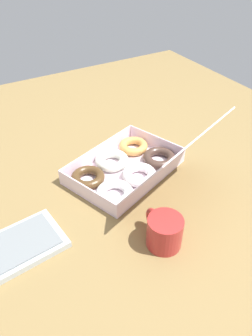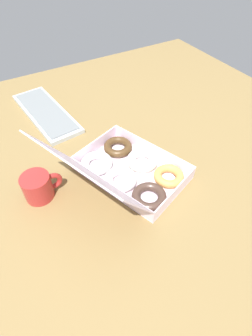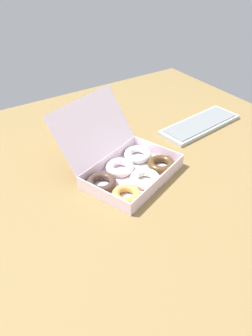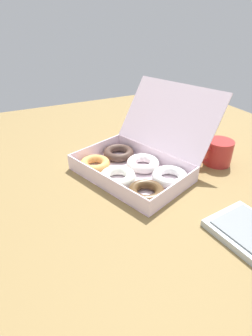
# 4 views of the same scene
# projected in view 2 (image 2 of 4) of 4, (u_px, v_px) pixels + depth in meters

# --- Properties ---
(ground_plane) EXTENTS (1.80, 1.80, 0.02)m
(ground_plane) POSITION_uv_depth(u_px,v_px,m) (136.00, 167.00, 0.98)
(ground_plane) COLOR olive
(donut_box) EXTENTS (0.47, 0.48, 0.26)m
(donut_box) POSITION_uv_depth(u_px,v_px,m) (128.00, 170.00, 0.91)
(donut_box) COLOR white
(donut_box) RESTS_ON ground_plane
(keyboard) EXTENTS (0.45, 0.20, 0.02)m
(keyboard) POSITION_uv_depth(u_px,v_px,m) (46.00, 113.00, 1.18)
(keyboard) COLOR #B2BCBF
(keyboard) RESTS_ON ground_plane
(coffee_mug) EXTENTS (0.09, 0.13, 0.09)m
(coffee_mug) POSITION_uv_depth(u_px,v_px,m) (39.00, 186.00, 0.84)
(coffee_mug) COLOR #AE2C2A
(coffee_mug) RESTS_ON ground_plane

